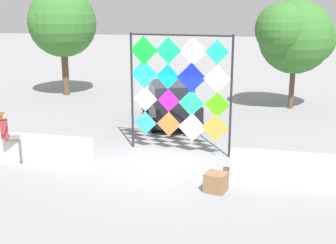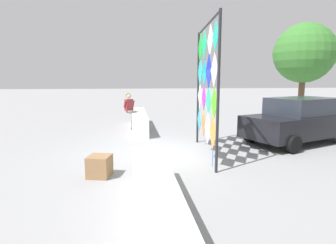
# 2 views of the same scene
# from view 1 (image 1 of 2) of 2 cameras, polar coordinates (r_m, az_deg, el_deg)

# --- Properties ---
(ground) EXTENTS (120.00, 120.00, 0.00)m
(ground) POSITION_cam_1_polar(r_m,az_deg,el_deg) (13.02, -0.93, -5.67)
(ground) COLOR gray
(plaza_ledge_left) EXTENTS (4.41, 0.63, 0.75)m
(plaza_ledge_left) POSITION_cam_1_polar(r_m,az_deg,el_deg) (14.13, -18.47, -3.19)
(plaza_ledge_left) COLOR silver
(plaza_ledge_left) RESTS_ON ground
(plaza_ledge_right) EXTENTS (4.41, 0.63, 0.75)m
(plaza_ledge_right) POSITION_cam_1_polar(r_m,az_deg,el_deg) (12.23, 18.51, -5.96)
(plaza_ledge_right) COLOR silver
(plaza_ledge_right) RESTS_ON ground
(kite_display_rack) EXTENTS (3.29, 0.38, 3.81)m
(kite_display_rack) POSITION_cam_1_polar(r_m,az_deg,el_deg) (13.72, 1.52, 4.66)
(kite_display_rack) COLOR #232328
(kite_display_rack) RESTS_ON ground
(seated_vendor) EXTENTS (0.77, 0.68, 1.59)m
(seated_vendor) POSITION_cam_1_polar(r_m,az_deg,el_deg) (13.74, -19.92, -1.32)
(seated_vendor) COLOR #666056
(seated_vendor) RESTS_ON ground
(parked_car) EXTENTS (3.10, 4.42, 1.58)m
(parked_car) POSITION_cam_1_polar(r_m,az_deg,el_deg) (17.73, 0.38, 2.55)
(parked_car) COLOR black
(parked_car) RESTS_ON ground
(cardboard_box_large) EXTENTS (0.62, 0.59, 0.49)m
(cardboard_box_large) POSITION_cam_1_polar(r_m,az_deg,el_deg) (11.26, 6.23, -7.76)
(cardboard_box_large) COLOR olive
(cardboard_box_large) RESTS_ON ground
(tree_far_right) EXTENTS (3.57, 3.53, 4.87)m
(tree_far_right) POSITION_cam_1_polar(r_m,az_deg,el_deg) (20.58, 16.22, 10.58)
(tree_far_right) COLOR brown
(tree_far_right) RESTS_ON ground
(tree_broadleaf) EXTENTS (3.48, 3.74, 5.48)m
(tree_broadleaf) POSITION_cam_1_polar(r_m,az_deg,el_deg) (23.90, -13.47, 12.43)
(tree_broadleaf) COLOR brown
(tree_broadleaf) RESTS_ON ground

